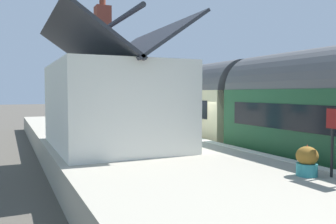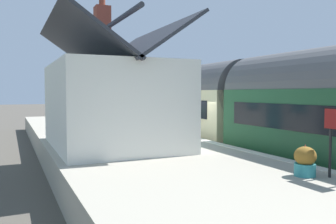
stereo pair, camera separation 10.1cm
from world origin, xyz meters
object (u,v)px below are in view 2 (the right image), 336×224
train (246,108)px  station_building (111,101)px  bench_mid_platform (104,116)px  planter_edge_near (76,117)px  bench_platform_end (93,113)px  planter_corner_building (305,161)px  bench_by_lamp (119,119)px  planter_edge_far (66,116)px

train → station_building: bearing=88.7°
bench_mid_platform → planter_edge_near: planter_edge_near is taller
bench_platform_end → planter_corner_building: size_ratio=1.93×
train → planter_edge_near: bearing=33.0°
bench_platform_end → bench_by_lamp: (-6.51, -0.00, 0.00)m
bench_mid_platform → planter_edge_far: bearing=19.7°
planter_edge_far → planter_corner_building: bearing=-172.4°
planter_edge_far → planter_corner_building: 19.31m
planter_edge_far → planter_edge_near: (-4.33, 0.05, 0.22)m
bench_platform_end → planter_corner_building: (-18.85, -0.71, -0.13)m
station_building → bench_platform_end: station_building is taller
bench_platform_end → bench_mid_platform: bearing=176.4°
train → bench_by_lamp: bearing=31.1°
planter_edge_far → planter_corner_building: planter_corner_building is taller
station_building → planter_edge_far: 12.89m
station_building → planter_edge_near: station_building is taller
bench_by_lamp → planter_edge_far: bearing=15.1°
station_building → planter_edge_far: (12.82, -0.22, -1.29)m
planter_corner_building → planter_edge_far: bearing=7.6°
bench_platform_end → bench_by_lamp: bearing=-180.0°
bench_mid_platform → planter_edge_near: bearing=86.6°
train → planter_edge_far: 14.12m
bench_by_lamp → train: bearing=-148.9°
planter_edge_far → planter_edge_near: planter_edge_near is taller
station_building → planter_edge_near: 8.56m
bench_platform_end → planter_edge_near: bearing=154.9°
train → planter_edge_far: train is taller
bench_by_lamp → planter_edge_far: bench_by_lamp is taller
bench_mid_platform → planter_edge_far: 4.70m
bench_by_lamp → planter_edge_near: size_ratio=1.52×
train → bench_by_lamp: size_ratio=14.85×
bench_by_lamp → planter_edge_near: (2.47, 1.89, 0.04)m
train → planter_edge_near: size_ratio=22.61×
station_building → planter_edge_far: bearing=-1.0°
bench_mid_platform → planter_edge_near: (0.10, 1.64, 0.04)m
bench_platform_end → planter_corner_building: 18.87m
bench_platform_end → planter_edge_far: size_ratio=1.94×
planter_edge_far → planter_corner_building: (-19.14, -2.55, 0.05)m
bench_mid_platform → bench_by_lamp: (-2.38, -0.26, 0.00)m
bench_platform_end → train: bearing=-163.6°
train → bench_platform_end: train is taller
planter_edge_far → planter_corner_building: size_ratio=1.00×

